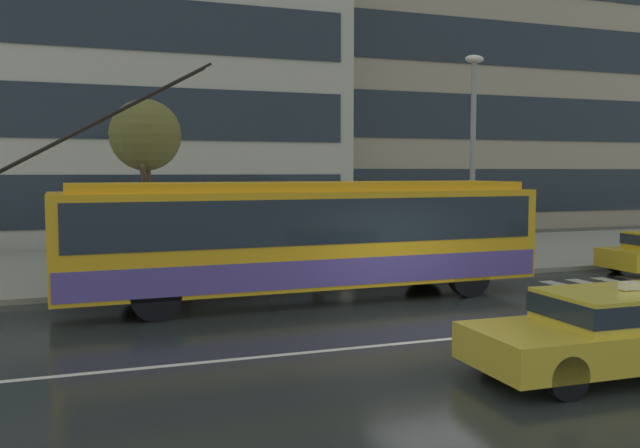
% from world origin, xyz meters
% --- Properties ---
extents(ground_plane, '(160.00, 160.00, 0.00)m').
position_xyz_m(ground_plane, '(0.00, 0.00, 0.00)').
color(ground_plane, '#212627').
extents(sidewalk_slab, '(80.00, 10.00, 0.14)m').
position_xyz_m(sidewalk_slab, '(0.00, 9.96, 0.07)').
color(sidewalk_slab, gray).
rests_on(sidewalk_slab, ground_plane).
extents(crosswalk_stripe_edge_near, '(0.44, 4.40, 0.01)m').
position_xyz_m(crosswalk_stripe_edge_near, '(5.44, 1.48, 0.00)').
color(crosswalk_stripe_edge_near, beige).
rests_on(crosswalk_stripe_edge_near, ground_plane).
extents(crosswalk_stripe_inner_a, '(0.44, 4.40, 0.01)m').
position_xyz_m(crosswalk_stripe_inner_a, '(6.34, 1.48, 0.00)').
color(crosswalk_stripe_inner_a, beige).
rests_on(crosswalk_stripe_inner_a, ground_plane).
extents(lane_centre_line, '(72.00, 0.14, 0.01)m').
position_xyz_m(lane_centre_line, '(0.00, -1.20, 0.00)').
color(lane_centre_line, silver).
rests_on(lane_centre_line, ground_plane).
extents(trolleybus, '(12.76, 2.76, 5.43)m').
position_xyz_m(trolleybus, '(-1.74, 3.36, 1.56)').
color(trolleybus, gold).
rests_on(trolleybus, ground_plane).
extents(taxi_oncoming_near, '(4.71, 1.85, 1.39)m').
position_xyz_m(taxi_oncoming_near, '(0.89, -3.90, 0.70)').
color(taxi_oncoming_near, yellow).
rests_on(taxi_oncoming_near, ground_plane).
extents(bus_shelter, '(4.16, 1.54, 2.62)m').
position_xyz_m(bus_shelter, '(-3.46, 7.04, 2.06)').
color(bus_shelter, gray).
rests_on(bus_shelter, sidewalk_slab).
extents(pedestrian_at_shelter, '(1.31, 1.31, 1.97)m').
position_xyz_m(pedestrian_at_shelter, '(0.16, 7.80, 1.73)').
color(pedestrian_at_shelter, '#515848').
rests_on(pedestrian_at_shelter, sidewalk_slab).
extents(pedestrian_approaching_curb, '(1.24, 1.24, 2.00)m').
position_xyz_m(pedestrian_approaching_curb, '(-4.09, 7.13, 1.70)').
color(pedestrian_approaching_curb, '#51504B').
rests_on(pedestrian_approaching_curb, sidewalk_slab).
extents(street_lamp, '(0.60, 0.32, 6.32)m').
position_xyz_m(street_lamp, '(4.18, 5.47, 3.90)').
color(street_lamp, gray).
rests_on(street_lamp, sidewalk_slab).
extents(street_tree_bare, '(2.02, 2.26, 4.97)m').
position_xyz_m(street_tree_bare, '(-4.97, 7.96, 4.03)').
color(street_tree_bare, brown).
rests_on(street_tree_bare, sidewalk_slab).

